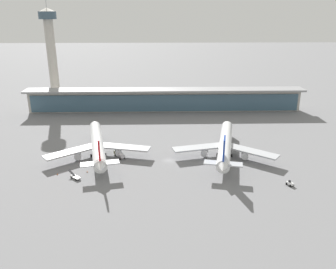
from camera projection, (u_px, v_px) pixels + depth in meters
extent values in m
plane|color=slate|center=(169.00, 161.00, 156.83)|extent=(1200.00, 1200.00, 0.00)
cylinder|color=white|center=(97.00, 144.00, 162.13)|extent=(16.41, 53.05, 5.59)
cone|color=white|center=(95.00, 125.00, 188.44)|extent=(6.40, 6.06, 5.48)
cone|color=white|center=(101.00, 168.00, 135.88)|extent=(6.19, 7.06, 5.03)
cube|color=black|center=(95.00, 125.00, 185.18)|extent=(4.58, 3.13, 0.67)
cube|color=#B7BABF|center=(71.00, 152.00, 155.37)|extent=(22.81, 19.68, 0.67)
cube|color=#B7BABF|center=(124.00, 147.00, 160.64)|extent=(24.88, 11.86, 0.67)
cylinder|color=silver|center=(78.00, 156.00, 156.14)|extent=(3.85, 4.60, 3.09)
cylinder|color=silver|center=(118.00, 152.00, 160.14)|extent=(3.85, 4.60, 3.09)
cube|color=red|center=(99.00, 148.00, 138.09)|extent=(2.05, 6.74, 8.68)
cube|color=#B7BABF|center=(100.00, 163.00, 139.34)|extent=(15.97, 7.33, 0.48)
cylinder|color=black|center=(92.00, 156.00, 160.37)|extent=(1.41, 1.56, 1.35)
cylinder|color=black|center=(105.00, 155.00, 161.72)|extent=(1.41, 1.56, 1.35)
cylinder|color=black|center=(96.00, 138.00, 183.11)|extent=(1.41, 1.56, 1.35)
cylinder|color=white|center=(225.00, 144.00, 162.20)|extent=(16.92, 52.99, 5.59)
cone|color=white|center=(227.00, 125.00, 188.76)|extent=(6.44, 6.10, 5.48)
cone|color=white|center=(223.00, 168.00, 135.71)|extent=(6.24, 7.09, 5.03)
cube|color=black|center=(227.00, 125.00, 185.47)|extent=(4.60, 3.17, 0.67)
cube|color=#B7BABF|center=(198.00, 148.00, 160.18)|extent=(24.88, 11.64, 0.67)
cube|color=#B7BABF|center=(252.00, 151.00, 155.88)|extent=(22.71, 19.83, 0.67)
cylinder|color=silver|center=(204.00, 152.00, 159.80)|extent=(3.89, 4.62, 3.09)
cylinder|color=silver|center=(245.00, 155.00, 156.53)|extent=(3.89, 4.62, 3.09)
cube|color=#193899|center=(224.00, 148.00, 137.96)|extent=(2.12, 6.74, 8.68)
cube|color=#B7BABF|center=(223.00, 163.00, 139.20)|extent=(15.98, 7.48, 0.48)
cylinder|color=black|center=(218.00, 155.00, 161.65)|extent=(1.42, 1.57, 1.35)
cylinder|color=black|center=(231.00, 156.00, 160.54)|extent=(1.42, 1.57, 1.35)
cylinder|color=black|center=(226.00, 137.00, 183.36)|extent=(1.42, 1.57, 1.35)
cube|color=silver|center=(290.00, 183.00, 134.32)|extent=(2.65, 3.18, 0.90)
cube|color=black|center=(290.00, 181.00, 134.30)|extent=(0.95, 0.95, 0.70)
cylinder|color=black|center=(293.00, 185.00, 134.01)|extent=(0.67, 0.93, 0.90)
cylinder|color=black|center=(291.00, 186.00, 133.34)|extent=(0.67, 0.93, 0.90)
cylinder|color=black|center=(289.00, 183.00, 135.61)|extent=(0.67, 0.93, 0.90)
cylinder|color=black|center=(287.00, 184.00, 134.94)|extent=(0.67, 0.93, 0.90)
cube|color=silver|center=(75.00, 177.00, 139.69)|extent=(4.74, 4.59, 0.60)
cube|color=black|center=(72.00, 173.00, 140.84)|extent=(3.50, 3.36, 1.72)
cylinder|color=black|center=(71.00, 177.00, 140.26)|extent=(0.85, 0.82, 0.90)
cylinder|color=black|center=(75.00, 176.00, 141.43)|extent=(0.85, 0.82, 0.90)
cylinder|color=black|center=(76.00, 180.00, 138.16)|extent=(0.85, 0.82, 0.90)
cylinder|color=black|center=(80.00, 178.00, 139.33)|extent=(0.85, 0.82, 0.90)
cube|color=olive|center=(117.00, 152.00, 163.00)|extent=(3.05, 2.89, 1.50)
cylinder|color=silver|center=(121.00, 154.00, 158.82)|extent=(4.46, 5.94, 2.10)
cylinder|color=black|center=(115.00, 155.00, 161.97)|extent=(0.67, 0.93, 0.90)
cylinder|color=black|center=(120.00, 154.00, 162.98)|extent=(0.67, 0.93, 0.90)
cylinder|color=black|center=(120.00, 159.00, 157.29)|extent=(0.67, 0.93, 0.90)
cylinder|color=black|center=(124.00, 158.00, 158.30)|extent=(0.67, 0.93, 0.90)
cube|color=#B2ADA3|center=(165.00, 100.00, 232.53)|extent=(180.00, 8.00, 14.00)
cube|color=#3D5B70|center=(165.00, 103.00, 228.72)|extent=(176.40, 0.50, 11.20)
cube|color=gray|center=(165.00, 90.00, 228.07)|extent=(183.60, 12.80, 1.20)
cylinder|color=#B2ADA3|center=(53.00, 62.00, 246.92)|extent=(6.40, 6.40, 58.39)
cylinder|color=#384C5B|center=(47.00, 15.00, 236.18)|extent=(12.00, 12.00, 5.00)
cone|color=#B2ADA3|center=(47.00, 9.00, 234.93)|extent=(10.20, 10.20, 2.40)
cylinder|color=#99999E|center=(46.00, 4.00, 233.67)|extent=(0.36, 0.36, 5.00)
cone|color=orange|center=(87.00, 172.00, 145.41)|extent=(0.44, 0.44, 0.70)
cube|color=black|center=(87.00, 172.00, 145.52)|extent=(0.62, 0.62, 0.04)
cone|color=orange|center=(57.00, 174.00, 143.22)|extent=(0.44, 0.44, 0.70)
cube|color=black|center=(57.00, 175.00, 143.34)|extent=(0.62, 0.62, 0.04)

